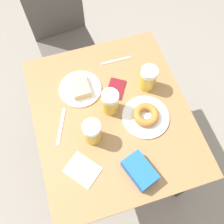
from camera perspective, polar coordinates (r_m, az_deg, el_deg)
ground_plane at (r=2.01m, az=-0.00°, el=-9.54°), size 8.00×8.00×0.00m
table at (r=1.37m, az=-0.00°, el=-1.59°), size 0.81×0.94×0.75m
chair at (r=1.96m, az=-11.12°, el=16.96°), size 0.44×0.44×0.85m
plate_with_cake at (r=1.37m, az=-7.33°, el=5.56°), size 0.23×0.23×0.05m
plate_with_donut at (r=1.29m, az=7.75°, el=-0.84°), size 0.25×0.25×0.05m
beer_mug_left at (r=1.34m, az=8.23°, el=7.64°), size 0.09×0.09×0.14m
beer_mug_center at (r=1.26m, az=-0.60°, el=2.25°), size 0.09×0.09×0.14m
beer_mug_right at (r=1.19m, az=-4.53°, el=-4.56°), size 0.09×0.09×0.14m
napkin_folded at (r=1.22m, az=-6.74°, el=-12.99°), size 0.19×0.19×0.00m
fork at (r=1.49m, az=0.96°, el=11.70°), size 0.18×0.01×0.00m
knife at (r=1.30m, az=-11.57°, el=-3.25°), size 0.09×0.19×0.00m
passport_near_edge at (r=1.38m, az=0.90°, el=5.36°), size 0.14×0.15×0.01m
blue_pouch at (r=1.18m, az=6.37°, el=-13.19°), size 0.15×0.18×0.06m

